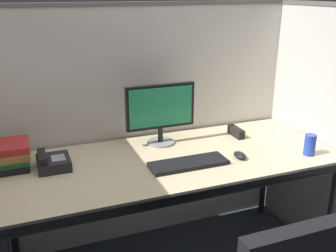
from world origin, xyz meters
TOP-DOWN VIEW (x-y plane):
  - cubicle_partition_rear at (0.00, 0.74)m, footprint 2.21×0.06m
  - cubicle_partition_right at (0.99, 0.20)m, footprint 0.06×1.41m
  - desk at (0.00, 0.29)m, footprint 1.90×0.80m
  - monitor_center at (0.02, 0.54)m, footprint 0.43×0.17m
  - keyboard_main at (0.06, 0.19)m, footprint 0.43×0.15m
  - computer_mouse at (0.37, 0.17)m, footprint 0.06×0.10m
  - book_stack at (-0.82, 0.51)m, footprint 0.16×0.22m
  - red_stapler at (0.53, 0.48)m, footprint 0.04×0.15m
  - soda_can at (0.76, 0.07)m, footprint 0.07×0.07m
  - desk_phone at (-0.63, 0.42)m, footprint 0.17×0.19m

SIDE VIEW (x-z plane):
  - desk at x=0.00m, z-range 0.32..1.06m
  - keyboard_main at x=0.06m, z-range 0.74..0.76m
  - computer_mouse at x=0.37m, z-range 0.74..0.77m
  - red_stapler at x=0.53m, z-range 0.74..0.80m
  - desk_phone at x=-0.63m, z-range 0.73..0.82m
  - cubicle_partition_rear at x=0.00m, z-range 0.00..1.58m
  - cubicle_partition_right at x=0.99m, z-range 0.00..1.58m
  - soda_can at x=0.76m, z-range 0.74..0.86m
  - book_stack at x=-0.82m, z-range 0.74..0.88m
  - monitor_center at x=0.02m, z-range 0.77..1.14m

